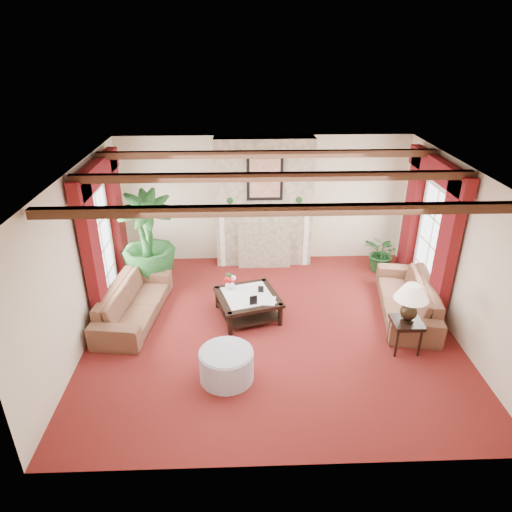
{
  "coord_description": "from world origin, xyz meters",
  "views": [
    {
      "loc": [
        -0.5,
        -6.42,
        4.48
      ],
      "look_at": [
        -0.25,
        0.4,
        1.17
      ],
      "focal_mm": 32.0,
      "sensor_mm": 36.0,
      "label": 1
    }
  ],
  "objects_px": {
    "potted_palm": "(149,260)",
    "coffee_table": "(248,306)",
    "sofa_right": "(408,292)",
    "ottoman": "(227,365)",
    "sofa_left": "(133,297)",
    "side_table": "(405,335)"
  },
  "relations": [
    {
      "from": "potted_palm",
      "to": "coffee_table",
      "type": "distance_m",
      "value": 2.31
    },
    {
      "from": "potted_palm",
      "to": "coffee_table",
      "type": "relative_size",
      "value": 2.02
    },
    {
      "from": "sofa_right",
      "to": "ottoman",
      "type": "bearing_deg",
      "value": -52.93
    },
    {
      "from": "potted_palm",
      "to": "coffee_table",
      "type": "height_order",
      "value": "potted_palm"
    },
    {
      "from": "sofa_left",
      "to": "potted_palm",
      "type": "distance_m",
      "value": 1.24
    },
    {
      "from": "sofa_left",
      "to": "sofa_right",
      "type": "xyz_separation_m",
      "value": [
        4.8,
        -0.03,
        0.01
      ]
    },
    {
      "from": "sofa_left",
      "to": "sofa_right",
      "type": "bearing_deg",
      "value": -82.78
    },
    {
      "from": "sofa_right",
      "to": "coffee_table",
      "type": "relative_size",
      "value": 2.2
    },
    {
      "from": "side_table",
      "to": "sofa_right",
      "type": "bearing_deg",
      "value": 69.65
    },
    {
      "from": "sofa_right",
      "to": "coffee_table",
      "type": "xyz_separation_m",
      "value": [
        -2.82,
        0.0,
        -0.21
      ]
    },
    {
      "from": "side_table",
      "to": "potted_palm",
      "type": "bearing_deg",
      "value": 152.06
    },
    {
      "from": "sofa_left",
      "to": "side_table",
      "type": "relative_size",
      "value": 4.06
    },
    {
      "from": "sofa_left",
      "to": "coffee_table",
      "type": "bearing_deg",
      "value": -83.2
    },
    {
      "from": "potted_palm",
      "to": "ottoman",
      "type": "distance_m",
      "value": 3.29
    },
    {
      "from": "ottoman",
      "to": "side_table",
      "type": "bearing_deg",
      "value": 11.76
    },
    {
      "from": "sofa_left",
      "to": "potted_palm",
      "type": "xyz_separation_m",
      "value": [
        0.08,
        1.23,
        0.11
      ]
    },
    {
      "from": "potted_palm",
      "to": "ottoman",
      "type": "height_order",
      "value": "potted_palm"
    },
    {
      "from": "side_table",
      "to": "ottoman",
      "type": "height_order",
      "value": "side_table"
    },
    {
      "from": "sofa_right",
      "to": "ottoman",
      "type": "relative_size",
      "value": 2.86
    },
    {
      "from": "ottoman",
      "to": "potted_palm",
      "type": "bearing_deg",
      "value": 118.57
    },
    {
      "from": "side_table",
      "to": "ottoman",
      "type": "bearing_deg",
      "value": -168.24
    },
    {
      "from": "sofa_right",
      "to": "potted_palm",
      "type": "bearing_deg",
      "value": -94.99
    }
  ]
}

